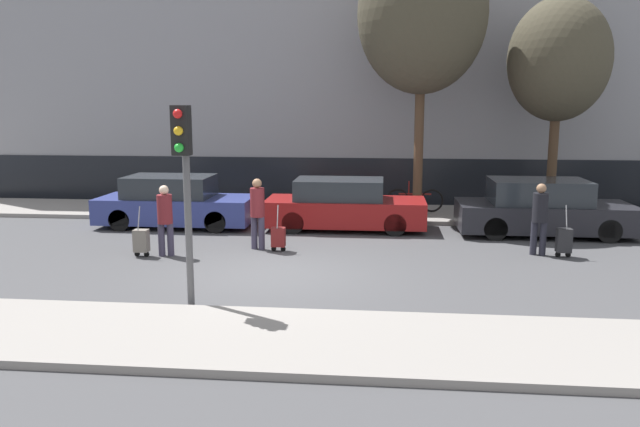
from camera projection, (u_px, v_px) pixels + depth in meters
ground_plane at (273, 273)px, 12.81m from camera, size 80.00×80.00×0.00m
sidewalk_near at (228, 338)px, 9.13m from camera, size 28.00×2.50×0.12m
sidewalk_far at (312, 212)px, 19.66m from camera, size 28.00×3.00×0.12m
building_facade at (322, 48)px, 21.88m from camera, size 28.00×2.08×10.78m
parked_car_0 at (175, 203)px, 17.64m from camera, size 4.33×1.77×1.44m
parked_car_1 at (344, 206)px, 17.23m from camera, size 4.37×1.73×1.40m
parked_car_2 at (542, 209)px, 16.50m from camera, size 4.50×1.89×1.47m
pedestrian_left at (165, 216)px, 14.14m from camera, size 0.34×0.34×1.63m
trolley_left at (141, 241)px, 14.15m from camera, size 0.34×0.29×1.17m
pedestrian_center at (257, 209)px, 14.78m from camera, size 0.34×0.34×1.70m
trolley_center at (278, 237)px, 14.67m from camera, size 0.34×0.29×1.11m
pedestrian_right at (540, 215)px, 14.22m from camera, size 0.34×0.34×1.66m
trolley_right at (564, 240)px, 14.10m from camera, size 0.34×0.29×1.20m
traffic_light at (184, 165)px, 10.17m from camera, size 0.28×0.47×3.42m
parked_bicycle at (415, 200)px, 19.35m from camera, size 1.77×0.06×0.96m
bare_tree_near_crossing at (559, 60)px, 18.09m from camera, size 2.92×2.92×6.37m
bare_tree_down_street at (422, 15)px, 17.95m from camera, size 3.74×3.74×8.16m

